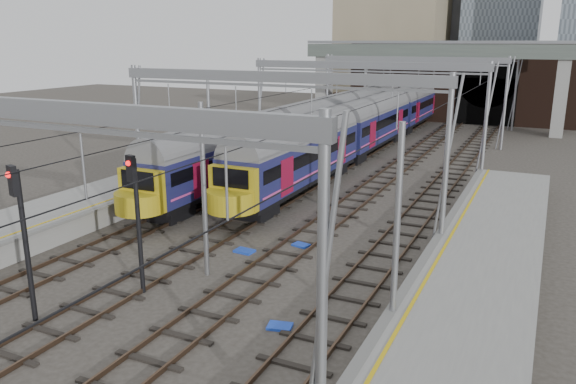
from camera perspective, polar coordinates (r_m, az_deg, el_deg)
The scene contains 14 objects.
ground at distance 21.88m, azimuth -11.11°, elevation -10.11°, with size 160.00×160.00×0.00m, color #38332D.
platform_left at distance 30.05m, azimuth -24.17°, elevation -3.02°, with size 4.32×55.00×1.12m.
platform_right at distance 16.80m, azimuth 15.90°, elevation -16.58°, with size 4.32×47.00×1.12m.
tracks at distance 34.30m, azimuth 3.78°, elevation -0.48°, with size 14.40×80.00×0.22m.
overhead_line at distance 39.25m, azimuth 7.51°, elevation 11.10°, with size 16.80×80.00×8.00m.
retaining_wall at distance 68.71m, azimuth 16.61°, elevation 10.41°, with size 28.00×2.75×9.00m.
overbridge at distance 62.97m, azimuth 14.64°, elevation 12.85°, with size 28.00×3.00×9.25m.
train_main at distance 56.79m, azimuth 10.91°, elevation 7.98°, with size 2.73×63.04×4.71m.
train_second at distance 47.91m, azimuth 2.93°, elevation 6.89°, with size 2.64×45.81×4.59m.
signal_near_left at distance 20.20m, azimuth -25.41°, elevation -3.20°, with size 0.42×0.49×5.44m.
signal_near_centre at distance 21.11m, azimuth -15.16°, elevation -1.66°, with size 0.41×0.48×5.32m.
equip_cover_a at distance 25.52m, azimuth -4.44°, elevation -5.99°, with size 0.86×0.61×0.10m, color blue.
equip_cover_b at distance 26.19m, azimuth 1.34°, elevation -5.40°, with size 0.76×0.54×0.09m, color blue.
equip_cover_c at distance 19.16m, azimuth -0.84°, elevation -13.49°, with size 0.81×0.57×0.10m, color blue.
Camera 1 is at (12.05, -15.77, 9.21)m, focal length 35.00 mm.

